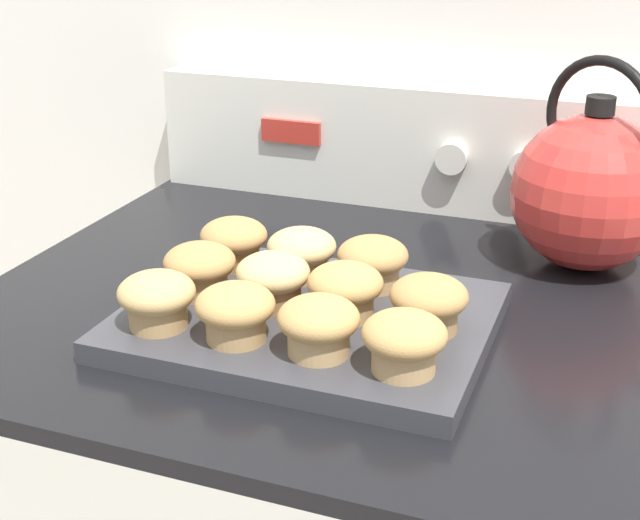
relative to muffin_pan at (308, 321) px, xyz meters
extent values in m
cube|color=black|center=(-0.01, 0.10, -0.02)|extent=(0.74, 0.67, 0.02)
cube|color=silver|center=(-0.01, 0.41, 0.07)|extent=(0.72, 0.05, 0.17)
cube|color=#B72D23|center=(-0.17, 0.38, 0.09)|extent=(0.09, 0.01, 0.03)
cylinder|color=silver|center=(0.06, 0.37, 0.07)|extent=(0.04, 0.02, 0.04)
cylinder|color=silver|center=(0.15, 0.37, 0.07)|extent=(0.04, 0.02, 0.04)
cylinder|color=silver|center=(0.25, 0.37, 0.07)|extent=(0.04, 0.02, 0.04)
cube|color=#38383D|center=(0.00, 0.00, 0.00)|extent=(0.35, 0.28, 0.02)
cylinder|color=tan|center=(-0.12, -0.08, 0.03)|extent=(0.06, 0.06, 0.03)
ellipsoid|color=tan|center=(-0.12, -0.08, 0.05)|extent=(0.07, 0.07, 0.04)
cylinder|color=tan|center=(-0.04, -0.08, 0.03)|extent=(0.06, 0.06, 0.03)
ellipsoid|color=tan|center=(-0.04, -0.08, 0.05)|extent=(0.07, 0.07, 0.04)
cylinder|color=tan|center=(0.04, -0.08, 0.03)|extent=(0.06, 0.06, 0.03)
ellipsoid|color=tan|center=(0.04, -0.08, 0.05)|extent=(0.07, 0.07, 0.04)
cylinder|color=tan|center=(0.12, -0.08, 0.03)|extent=(0.06, 0.06, 0.03)
ellipsoid|color=tan|center=(0.12, -0.08, 0.05)|extent=(0.07, 0.07, 0.04)
cylinder|color=tan|center=(-0.12, 0.00, 0.03)|extent=(0.06, 0.06, 0.03)
ellipsoid|color=#B2844C|center=(-0.12, 0.00, 0.05)|extent=(0.07, 0.07, 0.04)
cylinder|color=olive|center=(-0.04, 0.00, 0.03)|extent=(0.06, 0.06, 0.03)
ellipsoid|color=tan|center=(-0.04, 0.00, 0.05)|extent=(0.07, 0.07, 0.04)
cylinder|color=tan|center=(0.04, 0.00, 0.03)|extent=(0.06, 0.06, 0.03)
ellipsoid|color=tan|center=(0.04, 0.00, 0.05)|extent=(0.07, 0.07, 0.04)
cylinder|color=#A37A4C|center=(0.12, 0.00, 0.03)|extent=(0.06, 0.06, 0.03)
ellipsoid|color=#B2844C|center=(0.12, 0.00, 0.05)|extent=(0.07, 0.07, 0.04)
cylinder|color=olive|center=(-0.12, 0.08, 0.03)|extent=(0.06, 0.06, 0.03)
ellipsoid|color=#B2844C|center=(-0.12, 0.08, 0.05)|extent=(0.07, 0.07, 0.04)
cylinder|color=tan|center=(-0.04, 0.08, 0.03)|extent=(0.06, 0.06, 0.03)
ellipsoid|color=tan|center=(-0.04, 0.08, 0.05)|extent=(0.07, 0.07, 0.04)
cylinder|color=tan|center=(0.04, 0.08, 0.03)|extent=(0.06, 0.06, 0.03)
ellipsoid|color=#B2844C|center=(0.04, 0.08, 0.05)|extent=(0.07, 0.07, 0.04)
sphere|color=red|center=(0.24, 0.27, 0.08)|extent=(0.18, 0.18, 0.18)
cylinder|color=black|center=(0.24, 0.27, 0.18)|extent=(0.03, 0.03, 0.02)
torus|color=black|center=(0.24, 0.27, 0.16)|extent=(0.13, 0.08, 0.14)
camera|label=1|loc=(0.29, -0.74, 0.40)|focal=50.00mm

